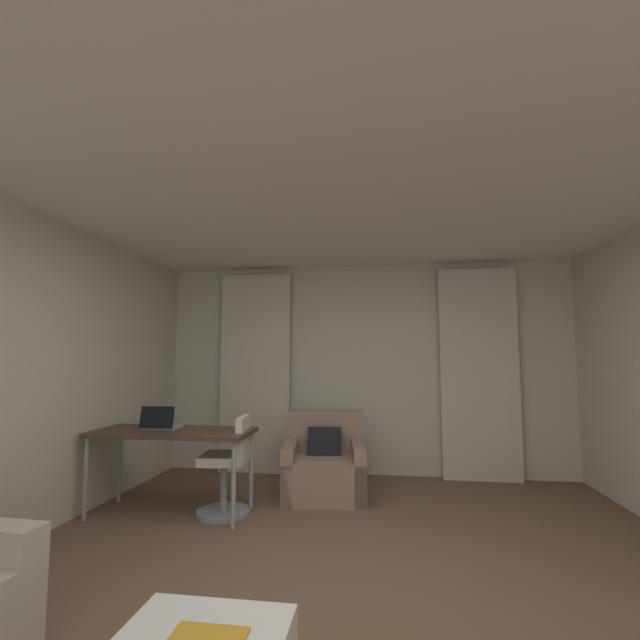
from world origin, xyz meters
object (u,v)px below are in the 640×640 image
at_px(laptop, 160,424).
at_px(armchair, 324,468).
at_px(desk_chair, 228,470).
at_px(desk, 173,437).

bearing_deg(laptop, armchair, 25.75).
bearing_deg(desk_chair, armchair, 40.95).
height_order(desk, laptop, laptop).
relative_size(armchair, desk, 0.62).
relative_size(armchair, desk_chair, 1.03).
xyz_separation_m(desk, desk_chair, (0.52, 0.05, -0.30)).
xyz_separation_m(armchair, desk, (-1.32, -0.74, 0.42)).
distance_m(armchair, laptop, 1.71).
bearing_deg(laptop, desk, -12.95).
bearing_deg(armchair, desk, -150.70).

